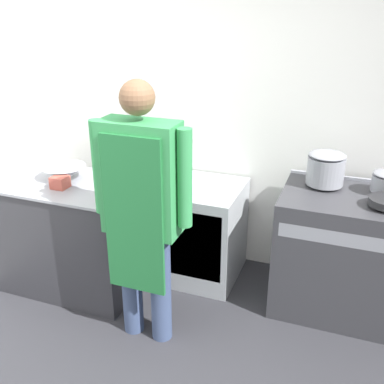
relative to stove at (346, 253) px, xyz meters
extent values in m
cube|color=white|center=(-1.09, 0.43, 0.89)|extent=(8.00, 0.05, 2.70)
cube|color=#2D2D33|center=(-2.10, -0.45, -0.02)|extent=(1.12, 0.67, 0.89)
cube|color=gray|center=(-2.10, -0.45, 0.44)|extent=(1.17, 0.69, 0.02)
cube|color=#38383D|center=(0.00, 0.00, 0.00)|extent=(0.99, 0.70, 0.92)
cube|color=gray|center=(0.00, -0.34, 0.29)|extent=(0.91, 0.03, 0.10)
cube|color=gray|center=(0.00, 0.34, 0.47)|extent=(0.99, 0.03, 0.02)
cube|color=#A8ADB2|center=(-1.14, 0.06, -0.06)|extent=(0.62, 0.65, 0.81)
cube|color=silver|center=(-1.14, -0.26, -0.02)|extent=(0.53, 0.02, 0.57)
cylinder|color=#38476B|center=(-1.36, -0.80, -0.05)|extent=(0.14, 0.14, 0.82)
cylinder|color=#38476B|center=(-1.14, -0.80, -0.05)|extent=(0.14, 0.14, 0.82)
cube|color=#338C4C|center=(-1.25, -0.80, 0.72)|extent=(0.49, 0.22, 0.72)
cube|color=#1E6633|center=(-1.25, -0.92, 0.50)|extent=(0.39, 0.02, 1.03)
cylinder|color=#338C4C|center=(-1.54, -0.80, 0.75)|extent=(0.09, 0.09, 0.61)
cylinder|color=#338C4C|center=(-0.96, -0.80, 0.75)|extent=(0.09, 0.09, 0.61)
sphere|color=brown|center=(-1.25, -0.80, 1.21)|extent=(0.21, 0.21, 0.21)
cone|color=gray|center=(-2.13, -0.39, 0.50)|extent=(0.34, 0.34, 0.10)
cube|color=#B24C3F|center=(-2.04, -0.56, 0.49)|extent=(0.11, 0.11, 0.09)
cylinder|color=gray|center=(-0.22, 0.12, 0.58)|extent=(0.27, 0.27, 0.20)
ellipsoid|color=gray|center=(-0.22, 0.12, 0.70)|extent=(0.26, 0.26, 0.05)
camera|label=1|loc=(-0.06, -3.09, 1.72)|focal=42.00mm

